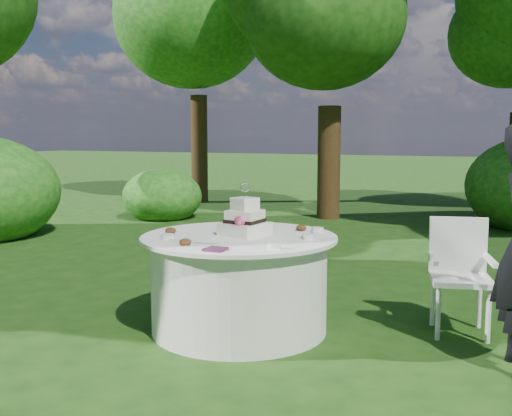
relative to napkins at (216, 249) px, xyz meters
The scene contains 8 objects.
ground 1.00m from the napkins, 102.27° to the left, with size 80.00×80.00×0.00m, color #16380F.
napkins is the anchor object (origin of this frame).
feather_plume 0.39m from the napkins, 146.66° to the left, with size 0.48×0.07×0.01m, color silver.
table 0.74m from the napkins, 102.27° to the left, with size 1.56×1.56×0.77m.
cake 0.67m from the napkins, 98.85° to the left, with size 0.39×0.39×0.43m.
chair 2.01m from the napkins, 42.91° to the left, with size 0.56×0.56×0.91m.
votives 0.65m from the napkins, 87.57° to the left, with size 1.07×0.92×0.04m.
petal_cups 0.59m from the napkins, 115.26° to the left, with size 0.99×1.07×0.05m.
Camera 1 is at (2.16, -4.16, 1.57)m, focal length 42.00 mm.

